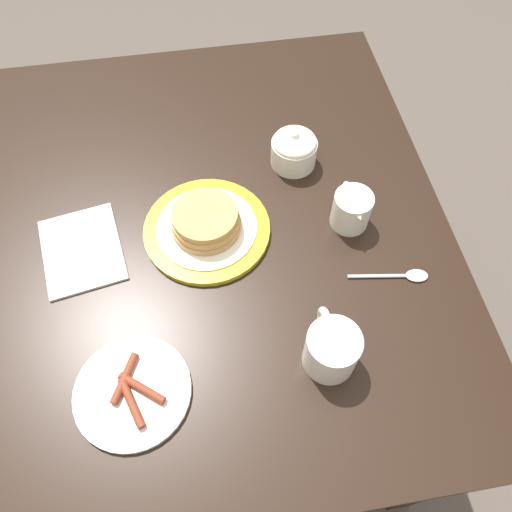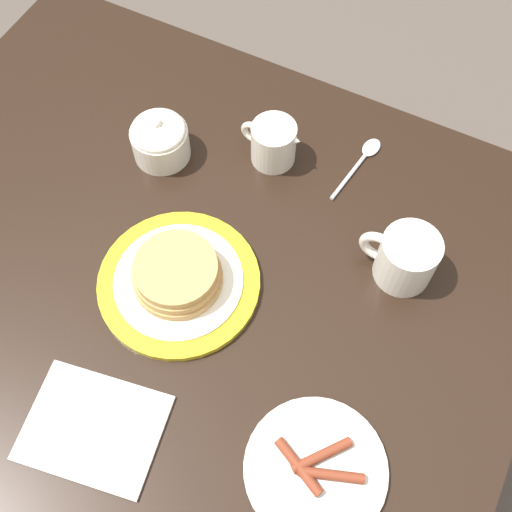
{
  "view_description": "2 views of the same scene",
  "coord_description": "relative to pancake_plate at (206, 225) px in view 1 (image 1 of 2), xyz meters",
  "views": [
    {
      "loc": [
        -0.59,
        -0.06,
        1.58
      ],
      "look_at": [
        -0.11,
        -0.14,
        0.79
      ],
      "focal_mm": 35.0,
      "sensor_mm": 36.0,
      "label": 1
    },
    {
      "loc": [
        -0.32,
        0.28,
        1.66
      ],
      "look_at": [
        -0.11,
        -0.14,
        0.79
      ],
      "focal_mm": 45.0,
      "sensor_mm": 36.0,
      "label": 2
    }
  ],
  "objects": [
    {
      "name": "coffee_mug",
      "position": [
        -0.3,
        -0.18,
        0.02
      ],
      "size": [
        0.12,
        0.09,
        0.09
      ],
      "color": "silver",
      "rests_on": "dining_table"
    },
    {
      "name": "pancake_plate",
      "position": [
        0.0,
        0.0,
        0.0
      ],
      "size": [
        0.25,
        0.25,
        0.06
      ],
      "color": "gold",
      "rests_on": "dining_table"
    },
    {
      "name": "ground_plane",
      "position": [
        0.02,
        0.06,
        -0.78
      ],
      "size": [
        8.0,
        8.0,
        0.0
      ],
      "primitive_type": "plane",
      "color": "#51473F"
    },
    {
      "name": "sugar_bowl",
      "position": [
        0.15,
        -0.21,
        0.02
      ],
      "size": [
        0.1,
        0.1,
        0.09
      ],
      "color": "silver",
      "rests_on": "dining_table"
    },
    {
      "name": "napkin",
      "position": [
        -0.01,
        0.25,
        -0.02
      ],
      "size": [
        0.21,
        0.18,
        0.01
      ],
      "color": "white",
      "rests_on": "dining_table"
    },
    {
      "name": "creamer_pitcher",
      "position": [
        -0.02,
        -0.29,
        0.02
      ],
      "size": [
        0.11,
        0.08,
        0.09
      ],
      "color": "silver",
      "rests_on": "dining_table"
    },
    {
      "name": "spoon",
      "position": [
        -0.16,
        -0.35,
        -0.02
      ],
      "size": [
        0.04,
        0.15,
        0.01
      ],
      "color": "silver",
      "rests_on": "dining_table"
    },
    {
      "name": "side_plate_bacon",
      "position": [
        -0.3,
        0.16,
        -0.02
      ],
      "size": [
        0.19,
        0.19,
        0.02
      ],
      "color": "silver",
      "rests_on": "dining_table"
    },
    {
      "name": "dining_table",
      "position": [
        0.02,
        0.06,
        -0.14
      ],
      "size": [
        1.11,
        1.08,
        0.76
      ],
      "color": "black",
      "rests_on": "ground_plane"
    }
  ]
}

